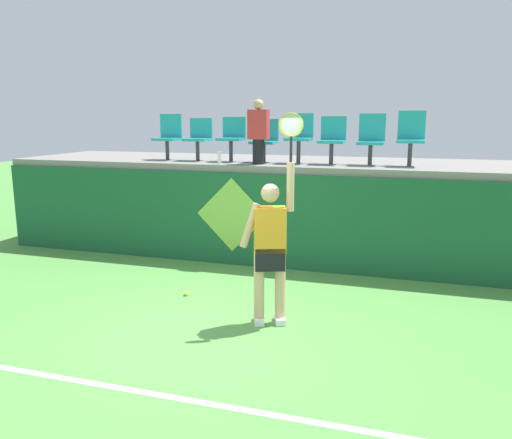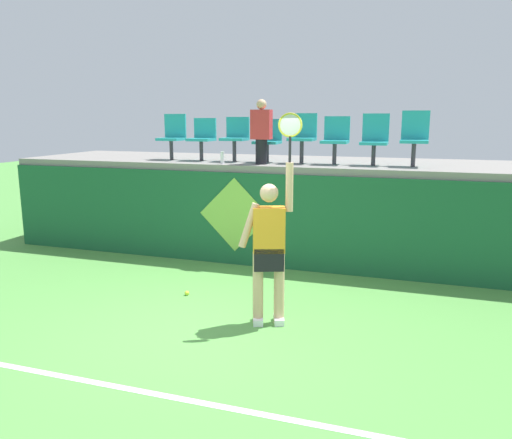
{
  "view_description": "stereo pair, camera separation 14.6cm",
  "coord_description": "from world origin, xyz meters",
  "px_view_note": "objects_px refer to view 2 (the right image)",
  "views": [
    {
      "loc": [
        2.23,
        -5.2,
        2.51
      ],
      "look_at": [
        0.33,
        1.0,
        1.2
      ],
      "focal_mm": 35.49,
      "sensor_mm": 36.0,
      "label": 1
    },
    {
      "loc": [
        2.37,
        -5.15,
        2.51
      ],
      "look_at": [
        0.33,
        1.0,
        1.2
      ],
      "focal_mm": 35.49,
      "sensor_mm": 36.0,
      "label": 2
    }
  ],
  "objects_px": {
    "stadium_chair_2": "(236,136)",
    "stadium_chair_5": "(336,138)",
    "tennis_ball": "(187,293)",
    "spectator_0": "(261,131)",
    "stadium_chair_1": "(203,136)",
    "stadium_chair_7": "(415,136)",
    "stadium_chair_4": "(303,135)",
    "stadium_chair_3": "(268,139)",
    "stadium_chair_6": "(375,138)",
    "stadium_chair_0": "(173,135)",
    "tennis_player": "(269,246)",
    "water_bottle": "(222,158)"
  },
  "relations": [
    {
      "from": "tennis_ball",
      "to": "spectator_0",
      "type": "relative_size",
      "value": 0.06
    },
    {
      "from": "tennis_ball",
      "to": "stadium_chair_3",
      "type": "bearing_deg",
      "value": 79.7
    },
    {
      "from": "stadium_chair_7",
      "to": "spectator_0",
      "type": "bearing_deg",
      "value": -170.68
    },
    {
      "from": "tennis_player",
      "to": "stadium_chair_0",
      "type": "height_order",
      "value": "stadium_chair_0"
    },
    {
      "from": "tennis_ball",
      "to": "stadium_chair_5",
      "type": "height_order",
      "value": "stadium_chair_5"
    },
    {
      "from": "stadium_chair_1",
      "to": "tennis_player",
      "type": "bearing_deg",
      "value": -53.91
    },
    {
      "from": "stadium_chair_0",
      "to": "tennis_player",
      "type": "bearing_deg",
      "value": -47.1
    },
    {
      "from": "stadium_chair_5",
      "to": "tennis_player",
      "type": "bearing_deg",
      "value": -94.65
    },
    {
      "from": "stadium_chair_4",
      "to": "stadium_chair_5",
      "type": "height_order",
      "value": "stadium_chair_4"
    },
    {
      "from": "tennis_player",
      "to": "stadium_chair_4",
      "type": "bearing_deg",
      "value": 96.03
    },
    {
      "from": "stadium_chair_5",
      "to": "spectator_0",
      "type": "distance_m",
      "value": 1.27
    },
    {
      "from": "water_bottle",
      "to": "stadium_chair_6",
      "type": "height_order",
      "value": "stadium_chair_6"
    },
    {
      "from": "stadium_chair_3",
      "to": "stadium_chair_4",
      "type": "bearing_deg",
      "value": 0.27
    },
    {
      "from": "tennis_player",
      "to": "stadium_chair_1",
      "type": "relative_size",
      "value": 3.29
    },
    {
      "from": "water_bottle",
      "to": "tennis_ball",
      "type": "bearing_deg",
      "value": -84.22
    },
    {
      "from": "stadium_chair_2",
      "to": "stadium_chair_6",
      "type": "relative_size",
      "value": 0.93
    },
    {
      "from": "stadium_chair_4",
      "to": "stadium_chair_6",
      "type": "relative_size",
      "value": 1.01
    },
    {
      "from": "stadium_chair_7",
      "to": "stadium_chair_2",
      "type": "bearing_deg",
      "value": -179.8
    },
    {
      "from": "tennis_ball",
      "to": "stadium_chair_6",
      "type": "bearing_deg",
      "value": 47.23
    },
    {
      "from": "water_bottle",
      "to": "spectator_0",
      "type": "relative_size",
      "value": 0.2
    },
    {
      "from": "water_bottle",
      "to": "spectator_0",
      "type": "xyz_separation_m",
      "value": [
        0.64,
        0.2,
        0.46
      ]
    },
    {
      "from": "tennis_player",
      "to": "stadium_chair_5",
      "type": "xyz_separation_m",
      "value": [
        0.25,
        3.06,
        1.18
      ]
    },
    {
      "from": "stadium_chair_3",
      "to": "spectator_0",
      "type": "distance_m",
      "value": 0.42
    },
    {
      "from": "spectator_0",
      "to": "stadium_chair_6",
      "type": "bearing_deg",
      "value": 12.42
    },
    {
      "from": "water_bottle",
      "to": "stadium_chair_2",
      "type": "bearing_deg",
      "value": 87.78
    },
    {
      "from": "stadium_chair_4",
      "to": "stadium_chair_0",
      "type": "bearing_deg",
      "value": 179.93
    },
    {
      "from": "tennis_ball",
      "to": "stadium_chair_7",
      "type": "bearing_deg",
      "value": 40.28
    },
    {
      "from": "tennis_ball",
      "to": "spectator_0",
      "type": "distance_m",
      "value": 3.1
    },
    {
      "from": "stadium_chair_4",
      "to": "stadium_chair_5",
      "type": "bearing_deg",
      "value": -0.1
    },
    {
      "from": "stadium_chair_5",
      "to": "stadium_chair_7",
      "type": "height_order",
      "value": "stadium_chair_7"
    },
    {
      "from": "stadium_chair_1",
      "to": "stadium_chair_7",
      "type": "xyz_separation_m",
      "value": [
        3.77,
        0.01,
        0.05
      ]
    },
    {
      "from": "stadium_chair_2",
      "to": "stadium_chair_6",
      "type": "distance_m",
      "value": 2.48
    },
    {
      "from": "stadium_chair_2",
      "to": "spectator_0",
      "type": "relative_size",
      "value": 0.73
    },
    {
      "from": "stadium_chair_3",
      "to": "stadium_chair_6",
      "type": "height_order",
      "value": "stadium_chair_6"
    },
    {
      "from": "stadium_chair_5",
      "to": "spectator_0",
      "type": "height_order",
      "value": "spectator_0"
    },
    {
      "from": "stadium_chair_0",
      "to": "stadium_chair_7",
      "type": "distance_m",
      "value": 4.39
    },
    {
      "from": "stadium_chair_1",
      "to": "stadium_chair_4",
      "type": "relative_size",
      "value": 0.9
    },
    {
      "from": "stadium_chair_0",
      "to": "stadium_chair_6",
      "type": "xyz_separation_m",
      "value": [
        3.75,
        0.0,
        -0.01
      ]
    },
    {
      "from": "spectator_0",
      "to": "stadium_chair_3",
      "type": "bearing_deg",
      "value": 90.0
    },
    {
      "from": "stadium_chair_0",
      "to": "stadium_chair_7",
      "type": "relative_size",
      "value": 0.95
    },
    {
      "from": "stadium_chair_1",
      "to": "spectator_0",
      "type": "xyz_separation_m",
      "value": [
        1.28,
        -0.4,
        0.12
      ]
    },
    {
      "from": "water_bottle",
      "to": "stadium_chair_6",
      "type": "relative_size",
      "value": 0.25
    },
    {
      "from": "stadium_chair_5",
      "to": "spectator_0",
      "type": "xyz_separation_m",
      "value": [
        -1.2,
        -0.4,
        0.11
      ]
    },
    {
      "from": "stadium_chair_2",
      "to": "stadium_chair_5",
      "type": "relative_size",
      "value": 0.99
    },
    {
      "from": "tennis_player",
      "to": "spectator_0",
      "type": "xyz_separation_m",
      "value": [
        -0.95,
        2.66,
        1.29
      ]
    },
    {
      "from": "stadium_chair_0",
      "to": "stadium_chair_1",
      "type": "height_order",
      "value": "stadium_chair_0"
    },
    {
      "from": "stadium_chair_4",
      "to": "stadium_chair_6",
      "type": "xyz_separation_m",
      "value": [
        1.23,
        0.01,
        -0.03
      ]
    },
    {
      "from": "stadium_chair_3",
      "to": "spectator_0",
      "type": "height_order",
      "value": "spectator_0"
    },
    {
      "from": "stadium_chair_1",
      "to": "stadium_chair_7",
      "type": "distance_m",
      "value": 3.77
    },
    {
      "from": "water_bottle",
      "to": "stadium_chair_2",
      "type": "height_order",
      "value": "stadium_chair_2"
    }
  ]
}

